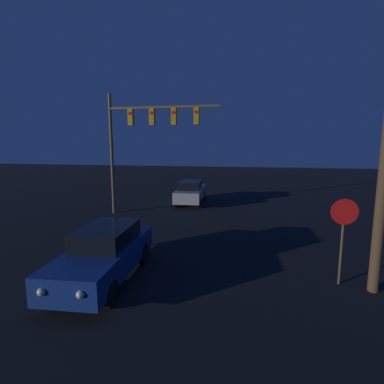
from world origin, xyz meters
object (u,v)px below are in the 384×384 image
object	(u,v)px
car_near	(105,253)
car_far	(191,192)
traffic_signal_mast	(143,130)
stop_sign	(343,225)

from	to	relation	value
car_near	car_far	size ratio (longest dim) A/B	1.00
car_near	traffic_signal_mast	bearing A→B (deg)	-81.74
car_near	car_far	bearing A→B (deg)	-94.64
traffic_signal_mast	car_far	bearing A→B (deg)	61.83
car_far	traffic_signal_mast	xyz separation A→B (m)	(-1.96, -3.66, 4.00)
traffic_signal_mast	stop_sign	world-z (taller)	traffic_signal_mast
car_near	traffic_signal_mast	size ratio (longest dim) A/B	0.70
car_near	stop_sign	size ratio (longest dim) A/B	1.90
car_far	stop_sign	distance (m)	12.88
car_far	stop_sign	xyz separation A→B (m)	(6.62, -11.01, 0.93)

